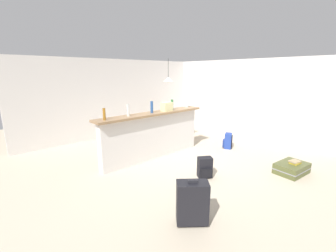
# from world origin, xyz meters

# --- Properties ---
(ground_plane) EXTENTS (13.00, 13.00, 0.05)m
(ground_plane) POSITION_xyz_m (0.00, 0.00, -0.03)
(ground_plane) COLOR beige
(wall_back) EXTENTS (6.60, 0.10, 2.50)m
(wall_back) POSITION_xyz_m (0.00, 3.05, 1.25)
(wall_back) COLOR silver
(wall_back) RESTS_ON ground_plane
(wall_right) EXTENTS (0.10, 6.00, 2.50)m
(wall_right) POSITION_xyz_m (3.05, 0.30, 1.25)
(wall_right) COLOR silver
(wall_right) RESTS_ON ground_plane
(partition_half_wall) EXTENTS (2.80, 0.20, 1.09)m
(partition_half_wall) POSITION_xyz_m (-0.59, 0.50, 0.55)
(partition_half_wall) COLOR silver
(partition_half_wall) RESTS_ON ground_plane
(bar_countertop) EXTENTS (2.96, 0.40, 0.05)m
(bar_countertop) POSITION_xyz_m (-0.59, 0.50, 1.12)
(bar_countertop) COLOR #93704C
(bar_countertop) RESTS_ON partition_half_wall
(bottle_amber) EXTENTS (0.06, 0.06, 0.24)m
(bottle_amber) POSITION_xyz_m (-1.84, 0.49, 1.26)
(bottle_amber) COLOR #9E661E
(bottle_amber) RESTS_ON bar_countertop
(bottle_white) EXTENTS (0.06, 0.06, 0.27)m
(bottle_white) POSITION_xyz_m (-1.26, 0.51, 1.28)
(bottle_white) COLOR silver
(bottle_white) RESTS_ON bar_countertop
(bottle_blue) EXTENTS (0.07, 0.07, 0.28)m
(bottle_blue) POSITION_xyz_m (-0.63, 0.48, 1.28)
(bottle_blue) COLOR #284C89
(bottle_blue) RESTS_ON bar_countertop
(bottle_green) EXTENTS (0.07, 0.07, 0.26)m
(bottle_green) POSITION_xyz_m (0.05, 0.52, 1.27)
(bottle_green) COLOR #2D6B38
(bottle_green) RESTS_ON bar_countertop
(bottle_clear) EXTENTS (0.07, 0.07, 0.28)m
(bottle_clear) POSITION_xyz_m (0.66, 0.56, 1.29)
(bottle_clear) COLOR silver
(bottle_clear) RESTS_ON bar_countertop
(grocery_bag) EXTENTS (0.26, 0.18, 0.22)m
(grocery_bag) POSITION_xyz_m (-0.18, 0.46, 1.25)
(grocery_bag) COLOR beige
(grocery_bag) RESTS_ON bar_countertop
(dining_table) EXTENTS (1.10, 0.80, 0.74)m
(dining_table) POSITION_xyz_m (1.02, 1.61, 0.65)
(dining_table) COLOR #4C331E
(dining_table) RESTS_ON ground_plane
(dining_chair_near_partition) EXTENTS (0.46, 0.46, 0.93)m
(dining_chair_near_partition) POSITION_xyz_m (0.99, 1.13, 0.52)
(dining_chair_near_partition) COLOR #4C331E
(dining_chair_near_partition) RESTS_ON ground_plane
(pendant_lamp) EXTENTS (0.34, 0.34, 0.75)m
(pendant_lamp) POSITION_xyz_m (0.99, 1.71, 1.86)
(pendant_lamp) COLOR black
(suitcase_flat_olive) EXTENTS (0.86, 0.56, 0.22)m
(suitcase_flat_olive) POSITION_xyz_m (1.05, -2.15, 0.11)
(suitcase_flat_olive) COLOR #51562D
(suitcase_flat_olive) RESTS_ON ground_plane
(suitcase_upright_black) EXTENTS (0.49, 0.47, 0.67)m
(suitcase_upright_black) POSITION_xyz_m (-1.74, -1.85, 0.33)
(suitcase_upright_black) COLOR black
(suitcase_upright_black) RESTS_ON ground_plane
(backpack_blue) EXTENTS (0.33, 0.32, 0.42)m
(backpack_blue) POSITION_xyz_m (1.43, -0.31, 0.20)
(backpack_blue) COLOR #233D93
(backpack_blue) RESTS_ON ground_plane
(backpack_black) EXTENTS (0.33, 0.33, 0.42)m
(backpack_black) POSITION_xyz_m (-0.47, -1.05, 0.20)
(backpack_black) COLOR black
(backpack_black) RESTS_ON ground_plane
(book_stack) EXTENTS (0.26, 0.21, 0.06)m
(book_stack) POSITION_xyz_m (1.08, -2.19, 0.25)
(book_stack) COLOR gold
(book_stack) RESTS_ON suitcase_flat_olive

